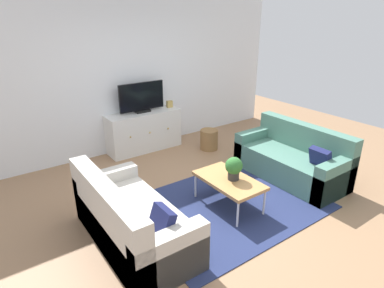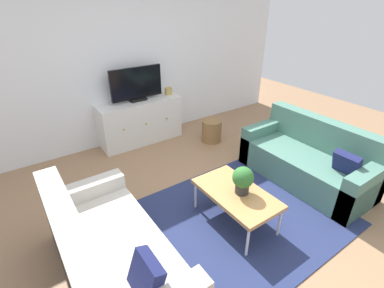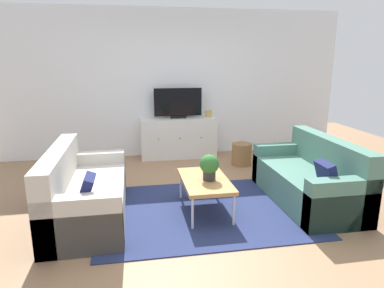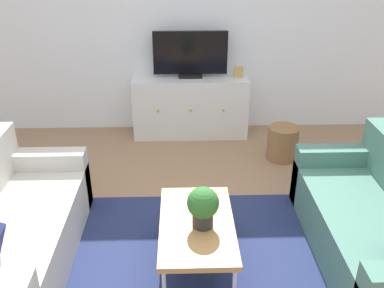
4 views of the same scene
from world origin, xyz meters
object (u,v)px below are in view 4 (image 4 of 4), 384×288
couch_right_side (382,228)px  coffee_table (197,226)px  mantel_clock (238,72)px  flat_screen_tv (190,55)px  potted_plant (203,206)px  tv_console (190,106)px  wicker_basket (283,143)px  couch_left_side (4,235)px

couch_right_side → coffee_table: (-1.42, -0.05, 0.10)m
couch_right_side → coffee_table: couch_right_side is taller
coffee_table → mantel_clock: mantel_clock is taller
couch_right_side → flat_screen_tv: flat_screen_tv is taller
potted_plant → tv_console: tv_console is taller
mantel_clock → wicker_basket: mantel_clock is taller
couch_left_side → mantel_clock: (2.04, 2.37, 0.52)m
coffee_table → wicker_basket: (1.03, 1.73, -0.19)m
couch_right_side → tv_console: bearing=120.6°
couch_left_side → flat_screen_tv: (1.46, 2.39, 0.73)m
coffee_table → potted_plant: size_ratio=3.05×
potted_plant → flat_screen_tv: 2.52m
couch_right_side → mantel_clock: mantel_clock is taller
couch_left_side → wicker_basket: (2.48, 1.67, -0.09)m
potted_plant → couch_right_side: bearing=3.8°
potted_plant → mantel_clock: 2.54m
tv_console → potted_plant: bearing=-89.4°
flat_screen_tv → potted_plant: bearing=-89.4°
potted_plant → flat_screen_tv: flat_screen_tv is taller
potted_plant → mantel_clock: (0.55, 2.47, 0.22)m
couch_left_side → wicker_basket: bearing=34.1°
couch_left_side → mantel_clock: 3.17m
potted_plant → flat_screen_tv: (-0.02, 2.49, 0.43)m
wicker_basket → coffee_table: bearing=-120.8°
couch_left_side → potted_plant: 1.52m
mantel_clock → wicker_basket: bearing=-58.0°
potted_plant → mantel_clock: mantel_clock is taller
coffee_table → mantel_clock: 2.54m
couch_left_side → coffee_table: size_ratio=1.82×
couch_right_side → wicker_basket: couch_right_side is taller
coffee_table → potted_plant: potted_plant is taller
wicker_basket → potted_plant: bearing=-119.3°
flat_screen_tv → coffee_table: bearing=-90.4°
couch_left_side → potted_plant: size_ratio=5.55×
tv_console → mantel_clock: (0.58, 0.00, 0.44)m
mantel_clock → flat_screen_tv: bearing=178.0°
coffee_table → wicker_basket: coffee_table is taller
tv_console → flat_screen_tv: (0.00, 0.02, 0.64)m
couch_right_side → potted_plant: bearing=-176.2°
coffee_table → tv_console: 2.43m
flat_screen_tv → mantel_clock: 0.61m
couch_left_side → flat_screen_tv: bearing=58.6°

